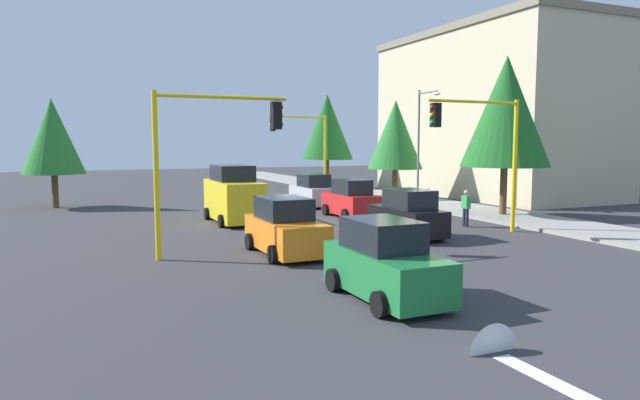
# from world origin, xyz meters

# --- Properties ---
(ground_plane) EXTENTS (120.00, 120.00, 0.00)m
(ground_plane) POSITION_xyz_m (0.00, 0.00, 0.00)
(ground_plane) COLOR #353538
(sidewalk_kerb) EXTENTS (80.00, 4.00, 0.15)m
(sidewalk_kerb) POSITION_xyz_m (-5.00, 10.50, 0.07)
(sidewalk_kerb) COLOR gray
(sidewalk_kerb) RESTS_ON ground
(lane_arrow_near) EXTENTS (2.40, 1.10, 1.10)m
(lane_arrow_near) POSITION_xyz_m (11.51, -3.00, 0.01)
(lane_arrow_near) COLOR silver
(lane_arrow_near) RESTS_ON ground
(lane_arrow_mid) EXTENTS (2.40, 1.10, 1.10)m
(lane_arrow_mid) POSITION_xyz_m (17.51, -3.00, 0.01)
(lane_arrow_mid) COLOR silver
(lane_arrow_mid) RESTS_ON ground
(apartment_block) EXTENTS (18.12, 9.30, 11.96)m
(apartment_block) POSITION_xyz_m (-8.53, 18.50, 5.99)
(apartment_block) COLOR #C6B793
(apartment_block) RESTS_ON ground
(traffic_signal_near_right) EXTENTS (0.36, 4.59, 5.54)m
(traffic_signal_near_right) POSITION_xyz_m (6.00, -5.68, 3.93)
(traffic_signal_near_right) COLOR yellow
(traffic_signal_near_right) RESTS_ON ground
(traffic_signal_near_left) EXTENTS (0.36, 4.59, 5.69)m
(traffic_signal_near_left) POSITION_xyz_m (6.00, 5.70, 4.02)
(traffic_signal_near_left) COLOR yellow
(traffic_signal_near_left) RESTS_ON ground
(traffic_signal_far_left) EXTENTS (0.36, 4.59, 5.90)m
(traffic_signal_far_left) POSITION_xyz_m (-14.00, 5.73, 4.17)
(traffic_signal_far_left) COLOR yellow
(traffic_signal_far_left) RESTS_ON ground
(street_lamp_curbside) EXTENTS (2.15, 0.28, 7.00)m
(street_lamp_curbside) POSITION_xyz_m (-3.61, 9.20, 4.35)
(street_lamp_curbside) COLOR slate
(street_lamp_curbside) RESTS_ON ground
(tree_roadside_mid) EXTENTS (3.69, 3.69, 6.72)m
(tree_roadside_mid) POSITION_xyz_m (-8.00, 10.00, 4.40)
(tree_roadside_mid) COLOR brown
(tree_roadside_mid) RESTS_ON ground
(tree_roadside_far) EXTENTS (4.30, 4.30, 7.85)m
(tree_roadside_far) POSITION_xyz_m (-18.00, 9.50, 5.16)
(tree_roadside_far) COLOR brown
(tree_roadside_far) RESTS_ON ground
(tree_opposite_side) EXTENTS (3.55, 3.55, 6.46)m
(tree_opposite_side) POSITION_xyz_m (-12.00, -11.00, 4.22)
(tree_opposite_side) COLOR brown
(tree_opposite_side) RESTS_ON ground
(tree_roadside_near) EXTENTS (4.53, 4.53, 8.29)m
(tree_roadside_near) POSITION_xyz_m (2.00, 10.50, 5.45)
(tree_roadside_near) COLOR brown
(tree_roadside_near) RESTS_ON ground
(delivery_van_yellow) EXTENTS (4.80, 2.22, 2.77)m
(delivery_van_yellow) POSITION_xyz_m (-1.77, -2.86, 1.28)
(delivery_van_yellow) COLOR yellow
(delivery_van_yellow) RESTS_ON ground
(car_orange) EXTENTS (4.19, 2.04, 1.98)m
(car_orange) POSITION_xyz_m (6.70, -3.30, 0.90)
(car_orange) COLOR orange
(car_orange) RESTS_ON ground
(car_silver) EXTENTS (3.81, 1.97, 1.98)m
(car_silver) POSITION_xyz_m (-6.54, 3.34, 0.90)
(car_silver) COLOR #B2B5BA
(car_silver) RESTS_ON ground
(car_black) EXTENTS (3.78, 1.95, 1.98)m
(car_black) POSITION_xyz_m (5.43, 2.48, 0.90)
(car_black) COLOR black
(car_black) RESTS_ON ground
(car_green) EXTENTS (3.92, 1.93, 1.98)m
(car_green) POSITION_xyz_m (13.05, -3.01, 0.90)
(car_green) COLOR #1E7238
(car_green) RESTS_ON ground
(car_red) EXTENTS (3.82, 1.94, 1.98)m
(car_red) POSITION_xyz_m (-1.17, 3.21, 0.90)
(car_red) COLOR red
(car_red) RESTS_ON ground
(pedestrian_crossing) EXTENTS (0.40, 0.24, 1.70)m
(pedestrian_crossing) POSITION_xyz_m (4.04, 6.52, 0.91)
(pedestrian_crossing) COLOR #262638
(pedestrian_crossing) RESTS_ON ground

